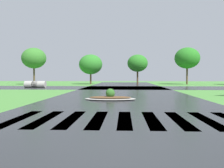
{
  "coord_description": "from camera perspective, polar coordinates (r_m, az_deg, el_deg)",
  "views": [
    {
      "loc": [
        -0.01,
        -4.01,
        1.47
      ],
      "look_at": [
        -0.65,
        8.7,
        1.03
      ],
      "focal_mm": 39.33,
      "sensor_mm": 36.0,
      "label": 1
    }
  ],
  "objects": [
    {
      "name": "ground_plane",
      "position": [
        4.29,
        3.04,
        -18.83
      ],
      "size": [
        120.0,
        120.0,
        0.1
      ],
      "primitive_type": "cube",
      "color": "#478438"
    },
    {
      "name": "asphalt_roadway",
      "position": [
        14.08,
        2.93,
        -4.01
      ],
      "size": [
        9.79,
        80.0,
        0.01
      ],
      "primitive_type": "cube",
      "color": "#232628",
      "rests_on": "ground"
    },
    {
      "name": "asphalt_cross_road",
      "position": [
        29.62,
        2.91,
        -0.87
      ],
      "size": [
        90.0,
        8.81,
        0.01
      ],
      "primitive_type": "cube",
      "color": "#232628",
      "rests_on": "ground"
    },
    {
      "name": "crosswalk_stripes",
      "position": [
        8.31,
        2.96,
        -8.2
      ],
      "size": [
        7.65,
        3.44,
        0.01
      ],
      "color": "white",
      "rests_on": "ground"
    },
    {
      "name": "median_island",
      "position": [
        14.96,
        -0.4,
        -3.14
      ],
      "size": [
        3.09,
        1.68,
        0.68
      ],
      "color": "#9E9B93",
      "rests_on": "ground"
    },
    {
      "name": "drainage_pipe_stack",
      "position": [
        30.93,
        -17.41,
        -0.08
      ],
      "size": [
        2.58,
        0.94,
        0.82
      ],
      "color": "#9E9B93",
      "rests_on": "ground"
    },
    {
      "name": "background_treeline",
      "position": [
        40.57,
        5.85,
        5.29
      ],
      "size": [
        37.49,
        5.77,
        6.1
      ],
      "color": "#4C3823",
      "rests_on": "ground"
    }
  ]
}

